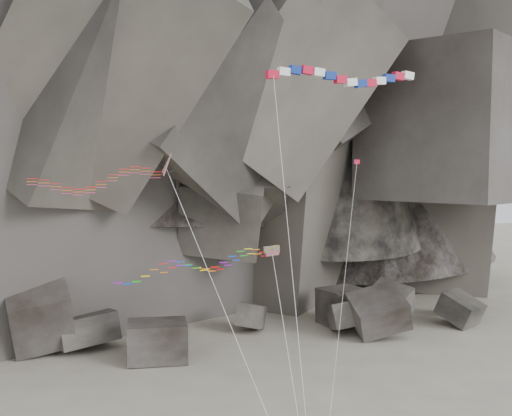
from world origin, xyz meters
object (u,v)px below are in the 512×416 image
object	(u,v)px
banner_kite	(344,78)
parafoil_kite	(191,265)
delta_kite	(91,180)
pennant_kite	(349,238)

from	to	relation	value
banner_kite	parafoil_kite	size ratio (longest dim) A/B	1.82
delta_kite	pennant_kite	bearing A→B (deg)	4.33
pennant_kite	banner_kite	bearing A→B (deg)	102.05
delta_kite	parafoil_kite	distance (m)	8.76
banner_kite	parafoil_kite	xyz separation A→B (m)	(-11.08, 0.38, -12.86)
delta_kite	parafoil_kite	xyz separation A→B (m)	(6.47, 0.21, -5.90)
delta_kite	pennant_kite	size ratio (longest dim) A/B	1.03
banner_kite	parafoil_kite	distance (m)	16.98
banner_kite	pennant_kite	world-z (taller)	banner_kite
parafoil_kite	pennant_kite	world-z (taller)	pennant_kite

